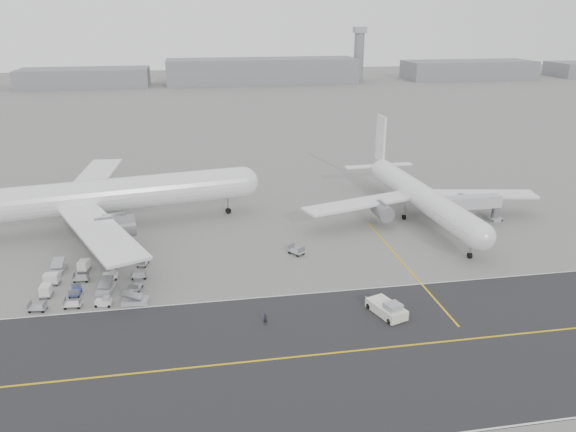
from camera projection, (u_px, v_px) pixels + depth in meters
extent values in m
plane|color=gray|center=(227.00, 293.00, 84.01)|extent=(700.00, 700.00, 0.00)
cube|color=#29292C|center=(279.00, 359.00, 68.17)|extent=(220.00, 32.00, 0.02)
cube|color=gold|center=(279.00, 359.00, 68.16)|extent=(220.00, 0.30, 0.01)
cube|color=silver|center=(262.00, 297.00, 82.78)|extent=(220.00, 0.25, 0.01)
cube|color=gold|center=(404.00, 265.00, 93.54)|extent=(0.30, 40.00, 0.01)
cylinder|color=gray|center=(359.00, 57.00, 340.70)|extent=(6.00, 6.00, 28.00)
cube|color=#A1A1A6|center=(360.00, 30.00, 335.39)|extent=(7.00, 7.00, 3.50)
cylinder|color=white|center=(103.00, 196.00, 107.37)|extent=(55.83, 15.53, 6.37)
sphere|color=white|center=(243.00, 182.00, 116.14)|extent=(6.24, 6.24, 6.24)
cube|color=white|center=(99.00, 231.00, 92.38)|extent=(18.41, 30.65, 0.45)
cube|color=white|center=(94.00, 178.00, 122.05)|extent=(9.10, 30.91, 0.45)
cylinder|color=slate|center=(116.00, 227.00, 98.43)|extent=(7.34, 5.02, 3.95)
cylinder|color=slate|center=(109.00, 190.00, 118.81)|extent=(7.34, 5.02, 3.95)
cylinder|color=black|center=(228.00, 211.00, 117.10)|extent=(1.27, 0.69, 1.20)
cylinder|color=black|center=(96.00, 233.00, 105.38)|extent=(1.27, 0.69, 1.20)
cylinder|color=black|center=(95.00, 219.00, 112.14)|extent=(1.27, 0.69, 1.20)
cylinder|color=gray|center=(228.00, 203.00, 116.53)|extent=(0.36, 0.36, 3.34)
cylinder|color=white|center=(423.00, 197.00, 111.36)|extent=(7.29, 42.85, 4.89)
sphere|color=white|center=(481.00, 237.00, 91.87)|extent=(4.79, 4.79, 4.79)
cone|color=white|center=(380.00, 167.00, 131.68)|extent=(4.86, 8.56, 4.40)
cube|color=white|center=(381.00, 138.00, 129.84)|extent=(0.76, 4.70, 10.40)
cube|color=white|center=(362.00, 167.00, 131.43)|extent=(7.92, 2.78, 0.25)
cube|color=white|center=(396.00, 165.00, 133.28)|extent=(7.92, 2.78, 0.25)
cube|color=white|center=(359.00, 203.00, 109.75)|extent=(23.89, 11.90, 0.45)
cube|color=white|center=(478.00, 194.00, 115.30)|extent=(23.96, 9.48, 0.45)
cylinder|color=slate|center=(382.00, 211.00, 109.13)|extent=(3.32, 5.36, 3.03)
cylinder|color=slate|center=(465.00, 204.00, 112.95)|extent=(3.32, 5.36, 3.03)
cylinder|color=black|center=(470.00, 255.00, 95.78)|extent=(0.56, 1.09, 1.06)
cylinder|color=black|center=(404.00, 217.00, 113.69)|extent=(0.56, 1.09, 1.06)
cylinder|color=black|center=(431.00, 215.00, 114.96)|extent=(0.56, 1.09, 1.06)
cylinder|color=gray|center=(470.00, 249.00, 95.34)|extent=(0.36, 0.36, 2.57)
cube|color=silver|center=(386.00, 309.00, 77.95)|extent=(4.68, 6.64, 1.36)
cube|color=#A1A1A6|center=(393.00, 307.00, 76.48)|extent=(2.65, 2.52, 0.87)
cylinder|color=gray|center=(370.00, 300.00, 81.12)|extent=(0.95, 2.44, 0.16)
cylinder|color=black|center=(390.00, 321.00, 75.60)|extent=(0.65, 0.95, 0.87)
cylinder|color=black|center=(404.00, 317.00, 76.73)|extent=(0.65, 0.95, 0.87)
cylinder|color=black|center=(369.00, 306.00, 79.44)|extent=(0.65, 0.95, 0.87)
cylinder|color=black|center=(383.00, 302.00, 80.58)|extent=(0.65, 0.95, 0.87)
cylinder|color=gray|center=(495.00, 211.00, 112.92)|extent=(1.48, 1.48, 3.69)
cube|color=#A1A1A6|center=(494.00, 219.00, 113.44)|extent=(2.48, 2.48, 0.65)
cube|color=silver|center=(467.00, 202.00, 110.84)|extent=(13.92, 3.03, 2.40)
cube|color=#A1A1A6|center=(436.00, 205.00, 109.55)|extent=(1.20, 2.99, 2.77)
cylinder|color=black|center=(496.00, 217.00, 114.58)|extent=(0.29, 0.56, 0.55)
imported|color=black|center=(265.00, 319.00, 75.42)|extent=(0.68, 0.53, 1.64)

